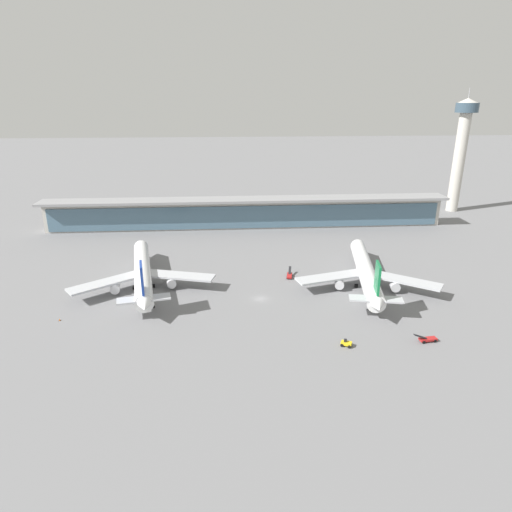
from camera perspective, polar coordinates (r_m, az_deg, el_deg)
The scene contains 10 objects.
ground_plane at distance 146.84m, azimuth 0.56°, elevation -5.53°, with size 1200.00×1200.00×0.00m, color slate.
airliner_left_stand at distance 158.66m, azimuth -14.35°, elevation -2.07°, with size 48.37×63.64×17.02m.
airliner_centre_stand at distance 158.88m, azimuth 13.94°, elevation -2.00°, with size 48.38×63.65×17.02m.
service_truck_near_nose_red at distance 164.01m, azimuth 4.32°, elevation -2.45°, with size 2.69×6.94×2.70m.
service_truck_under_wing_yellow at distance 123.02m, azimuth 11.51°, elevation -10.93°, with size 3.32×2.80×2.05m.
service_truck_mid_apron_red at distance 131.22m, azimuth 21.12°, elevation -9.91°, with size 6.92×2.44×2.70m.
service_truck_by_tail_white at distance 144.29m, azimuth -13.51°, elevation -6.23°, with size 3.30×3.11×2.05m.
terminal_building at distance 223.76m, azimuth -1.19°, elevation 5.65°, with size 200.42×12.80×15.20m.
control_tower at distance 277.35m, azimuth 24.83°, elevation 12.66°, with size 12.00×12.00×66.68m.
safety_cone_alpha at distance 145.62m, azimuth -23.89°, elevation -7.48°, with size 0.62×0.62×0.70m.
Camera 1 is at (-10.92, -132.07, 63.24)m, focal length 31.17 mm.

